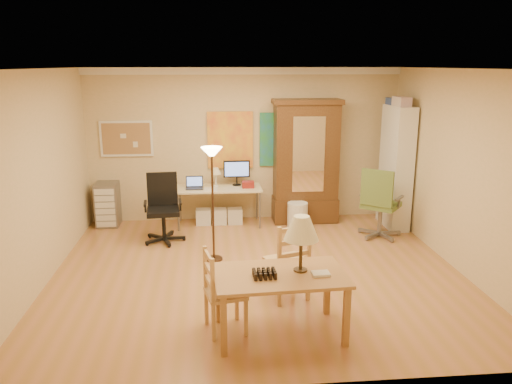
{
  "coord_description": "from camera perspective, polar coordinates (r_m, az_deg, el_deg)",
  "views": [
    {
      "loc": [
        -0.6,
        -6.3,
        2.76
      ],
      "look_at": [
        0.01,
        0.3,
        1.05
      ],
      "focal_mm": 35.0,
      "sensor_mm": 36.0,
      "label": 1
    }
  ],
  "objects": [
    {
      "name": "floor",
      "position": [
        6.9,
        0.16,
        -9.1
      ],
      "size": [
        5.5,
        5.5,
        0.0
      ],
      "primitive_type": "plane",
      "color": "#AA773C",
      "rests_on": "ground"
    },
    {
      "name": "crown_molding",
      "position": [
        8.78,
        -1.38,
        13.67
      ],
      "size": [
        5.5,
        0.08,
        0.12
      ],
      "primitive_type": "cube",
      "color": "white",
      "rests_on": "floor"
    },
    {
      "name": "corkboard",
      "position": [
        8.98,
        -14.58,
        5.93
      ],
      "size": [
        0.9,
        0.04,
        0.62
      ],
      "primitive_type": "cube",
      "color": "#A4804D",
      "rests_on": "floor"
    },
    {
      "name": "art_panel_left",
      "position": [
        8.87,
        -2.96,
        5.95
      ],
      "size": [
        0.8,
        0.04,
        1.0
      ],
      "primitive_type": "cube",
      "color": "yellow",
      "rests_on": "floor"
    },
    {
      "name": "art_panel_right",
      "position": [
        8.95,
        2.83,
        6.03
      ],
      "size": [
        0.75,
        0.04,
        0.95
      ],
      "primitive_type": "cube",
      "color": "teal",
      "rests_on": "floor"
    },
    {
      "name": "dining_table",
      "position": [
        5.16,
        3.65,
        -7.88
      ],
      "size": [
        1.39,
        0.88,
        1.27
      ],
      "color": "olive",
      "rests_on": "floor"
    },
    {
      "name": "ladder_chair_back",
      "position": [
        6.02,
        3.68,
        -8.05
      ],
      "size": [
        0.57,
        0.55,
        0.98
      ],
      "color": "tan",
      "rests_on": "floor"
    },
    {
      "name": "ladder_chair_left",
      "position": [
        5.34,
        -3.85,
        -11.53
      ],
      "size": [
        0.48,
        0.49,
        0.9
      ],
      "color": "tan",
      "rests_on": "floor"
    },
    {
      "name": "torchiere_lamp",
      "position": [
        6.94,
        -5.05,
        2.47
      ],
      "size": [
        0.3,
        0.3,
        1.65
      ],
      "color": "#382416",
      "rests_on": "floor"
    },
    {
      "name": "computer_desk",
      "position": [
        8.77,
        -4.08,
        -1.12
      ],
      "size": [
        1.48,
        0.65,
        1.12
      ],
      "color": "beige",
      "rests_on": "floor"
    },
    {
      "name": "office_chair_black",
      "position": [
        8.1,
        -10.5,
        -3.54
      ],
      "size": [
        0.67,
        0.67,
        1.08
      ],
      "color": "black",
      "rests_on": "floor"
    },
    {
      "name": "office_chair_green",
      "position": [
        8.37,
        13.9,
        -3.0
      ],
      "size": [
        0.74,
        0.74,
        1.16
      ],
      "color": "slate",
      "rests_on": "floor"
    },
    {
      "name": "drawer_cart",
      "position": [
        9.07,
        -16.59,
        -1.35
      ],
      "size": [
        0.38,
        0.46,
        0.76
      ],
      "color": "slate",
      "rests_on": "floor"
    },
    {
      "name": "armoire",
      "position": [
        8.89,
        5.68,
        2.6
      ],
      "size": [
        1.18,
        0.56,
        2.17
      ],
      "color": "#3B1E10",
      "rests_on": "floor"
    },
    {
      "name": "bookshelf",
      "position": [
        8.86,
        15.68,
        2.7
      ],
      "size": [
        0.31,
        0.83,
        2.09
      ],
      "color": "white",
      "rests_on": "floor"
    },
    {
      "name": "wastebin",
      "position": [
        8.66,
        4.76,
        -2.65
      ],
      "size": [
        0.35,
        0.35,
        0.44
      ],
      "primitive_type": "cylinder",
      "color": "silver",
      "rests_on": "floor"
    }
  ]
}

